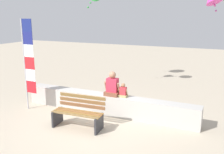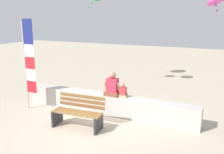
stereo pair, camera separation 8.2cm
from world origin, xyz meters
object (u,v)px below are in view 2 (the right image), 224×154
(park_bench, at_px, (78,113))
(person_adult, at_px, (112,86))
(person_child, at_px, (123,92))
(flag_banner, at_px, (28,60))

(park_bench, xyz_separation_m, person_adult, (0.46, 1.27, 0.52))
(person_adult, xyz_separation_m, person_child, (0.37, 0.00, -0.13))
(person_adult, bearing_deg, park_bench, -110.04)
(person_adult, distance_m, flag_banner, 2.88)
(person_adult, distance_m, person_child, 0.39)
(park_bench, height_order, flag_banner, flag_banner)
(flag_banner, bearing_deg, person_child, 14.14)
(person_child, bearing_deg, park_bench, -123.10)
(park_bench, bearing_deg, person_adult, 69.96)
(person_child, xyz_separation_m, flag_banner, (-3.03, -0.76, 0.89))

